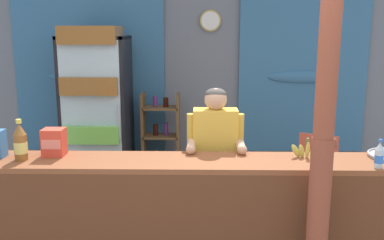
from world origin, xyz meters
TOP-DOWN VIEW (x-y plane):
  - ground_plane at (0.00, 1.16)m, footprint 7.60×7.60m
  - back_wall_curtained at (-0.04, 2.95)m, footprint 5.67×0.22m
  - stall_counter at (-0.07, 0.37)m, footprint 3.55×0.48m
  - timber_post at (0.73, 0.07)m, footprint 0.17×0.15m
  - drink_fridge at (-1.31, 2.33)m, footprint 0.76×0.75m
  - bottle_shelf_rack at (-0.57, 2.56)m, footprint 0.48×0.28m
  - plastic_lawn_chair at (1.27, 1.98)m, footprint 0.59×0.59m
  - shopkeeper at (0.05, 0.90)m, footprint 0.49×0.42m
  - soda_bottle_iced_tea at (-1.45, 0.45)m, footprint 0.10×0.10m
  - soda_bottle_water at (1.21, 0.31)m, footprint 0.06×0.06m
  - snack_box_crackers at (-1.23, 0.58)m, footprint 0.17×0.15m
  - banana_bunch at (0.76, 0.57)m, footprint 0.27×0.06m

SIDE VIEW (x-z plane):
  - ground_plane at x=0.00m, z-range 0.00..0.00m
  - plastic_lawn_chair at x=1.27m, z-range 0.06..0.92m
  - stall_counter at x=-0.07m, z-range 0.11..1.10m
  - bottle_shelf_rack at x=-0.57m, z-range 0.03..1.24m
  - shopkeeper at x=0.05m, z-range 0.19..1.69m
  - banana_bunch at x=0.76m, z-range 0.97..1.13m
  - soda_bottle_water at x=1.21m, z-range 0.98..1.19m
  - snack_box_crackers at x=-1.23m, z-range 0.99..1.21m
  - drink_fridge at x=-1.31m, z-range 0.10..2.12m
  - soda_bottle_iced_tea at x=-1.45m, z-range 0.97..1.29m
  - timber_post at x=0.73m, z-range -0.05..2.50m
  - back_wall_curtained at x=-0.04m, z-range 0.03..2.62m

